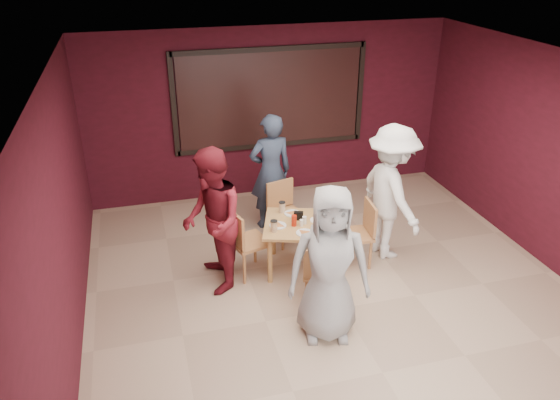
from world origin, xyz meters
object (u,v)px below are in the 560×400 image
object	(u,v)px
chair_back	(284,208)
diner_right	(391,193)
diner_back	(271,172)
diner_left	(212,221)
chair_left	(244,239)
dining_table	(298,228)
chair_front	(320,272)
diner_front	(329,265)
chair_right	(360,230)

from	to	relation	value
chair_back	diner_right	world-z (taller)	diner_right
diner_back	diner_left	world-z (taller)	diner_left
chair_left	diner_back	distance (m)	1.45
dining_table	chair_front	size ratio (longest dim) A/B	1.35
chair_front	diner_front	bearing A→B (deg)	-100.38
chair_left	diner_right	world-z (taller)	diner_right
chair_right	diner_right	bearing A→B (deg)	16.55
chair_right	diner_front	bearing A→B (deg)	-125.99
dining_table	chair_left	size ratio (longest dim) A/B	1.16
diner_back	chair_front	bearing A→B (deg)	87.79
chair_front	diner_back	distance (m)	2.15
chair_left	diner_back	size ratio (longest dim) A/B	0.53
diner_front	diner_back	distance (m)	2.63
dining_table	chair_left	bearing A→B (deg)	176.74
chair_right	diner_right	world-z (taller)	diner_right
dining_table	diner_back	distance (m)	1.31
diner_back	chair_left	bearing A→B (deg)	57.41
chair_right	chair_back	bearing A→B (deg)	132.27
diner_left	dining_table	bearing A→B (deg)	95.24
chair_front	chair_left	size ratio (longest dim) A/B	0.86
chair_front	diner_front	distance (m)	0.69
diner_front	diner_back	world-z (taller)	diner_front
chair_front	chair_left	distance (m)	1.14
chair_back	dining_table	bearing A→B (deg)	-92.34
diner_front	chair_right	bearing A→B (deg)	67.88
chair_front	chair_back	distance (m)	1.62
chair_left	diner_right	bearing A→B (deg)	0.20
chair_back	diner_back	bearing A→B (deg)	98.81
chair_front	diner_right	size ratio (longest dim) A/B	0.43
diner_front	diner_left	bearing A→B (deg)	143.92
dining_table	chair_right	xyz separation A→B (m)	(0.84, -0.09, -0.10)
chair_front	chair_right	bearing A→B (deg)	41.87
diner_left	chair_left	bearing A→B (deg)	108.95
chair_left	dining_table	bearing A→B (deg)	-3.26
chair_back	diner_back	size ratio (longest dim) A/B	0.50
diner_left	diner_front	bearing A→B (deg)	40.42
dining_table	chair_right	world-z (taller)	chair_right
chair_front	diner_front	xyz separation A→B (m)	(-0.10, -0.52, 0.44)
dining_table	diner_left	bearing A→B (deg)	-175.13
dining_table	chair_right	bearing A→B (deg)	-6.16
chair_back	diner_right	size ratio (longest dim) A/B	0.48
chair_left	diner_left	distance (m)	0.58
chair_left	diner_left	size ratio (longest dim) A/B	0.51
chair_left	diner_front	size ratio (longest dim) A/B	0.53
chair_front	chair_back	size ratio (longest dim) A/B	0.91
dining_table	diner_front	xyz separation A→B (m)	(-0.07, -1.35, 0.29)
chair_front	diner_back	world-z (taller)	diner_back
chair_back	diner_right	bearing A→B (deg)	-30.49
diner_front	diner_back	size ratio (longest dim) A/B	1.02
diner_right	diner_left	bearing A→B (deg)	86.96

